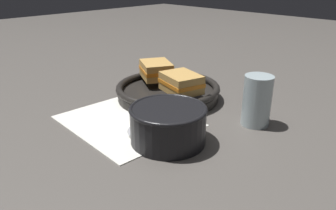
# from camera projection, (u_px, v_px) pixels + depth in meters

# --- Properties ---
(ground_plane) EXTENTS (4.00, 4.00, 0.00)m
(ground_plane) POSITION_uv_depth(u_px,v_px,m) (151.00, 121.00, 0.77)
(ground_plane) COLOR #56514C
(napkin) EXTENTS (0.30, 0.26, 0.00)m
(napkin) POSITION_uv_depth(u_px,v_px,m) (128.00, 121.00, 0.76)
(napkin) COLOR white
(napkin) RESTS_ON ground_plane
(soup_bowl) EXTENTS (0.16, 0.16, 0.08)m
(soup_bowl) POSITION_uv_depth(u_px,v_px,m) (168.00, 122.00, 0.66)
(soup_bowl) COLOR black
(soup_bowl) RESTS_ON ground_plane
(spoon) EXTENTS (0.15, 0.12, 0.01)m
(spoon) POSITION_uv_depth(u_px,v_px,m) (133.00, 127.00, 0.72)
(spoon) COLOR #B7B7BC
(spoon) RESTS_ON napkin
(skillet) EXTENTS (0.28, 0.28, 0.04)m
(skillet) POSITION_uv_depth(u_px,v_px,m) (168.00, 91.00, 0.89)
(skillet) COLOR black
(skillet) RESTS_ON ground_plane
(sandwich_near_left) EXTENTS (0.13, 0.12, 0.05)m
(sandwich_near_left) POSITION_uv_depth(u_px,v_px,m) (156.00, 70.00, 0.93)
(sandwich_near_left) COLOR tan
(sandwich_near_left) RESTS_ON skillet
(sandwich_near_right) EXTENTS (0.12, 0.10, 0.05)m
(sandwich_near_right) POSITION_uv_depth(u_px,v_px,m) (181.00, 83.00, 0.82)
(sandwich_near_right) COLOR tan
(sandwich_near_right) RESTS_ON skillet
(drinking_glass) EXTENTS (0.06, 0.06, 0.12)m
(drinking_glass) POSITION_uv_depth(u_px,v_px,m) (257.00, 101.00, 0.73)
(drinking_glass) COLOR silver
(drinking_glass) RESTS_ON ground_plane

